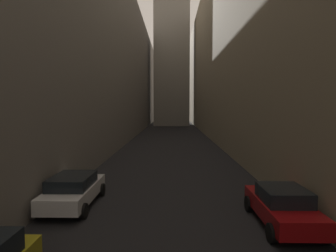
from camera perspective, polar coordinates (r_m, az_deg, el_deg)
The scene contains 5 objects.
ground_plane at distance 35.15m, azimuth 0.58°, elevation -3.71°, with size 264.00×264.00×0.00m, color black.
building_block_left at distance 39.66m, azimuth -19.28°, elevation 12.55°, with size 15.33×108.00×21.53m, color slate.
building_block_right at distance 39.16m, azimuth 17.19°, elevation 15.33°, with size 10.56×108.00×25.07m, color gray.
parked_car_left_far at distance 14.46m, azimuth -17.91°, elevation -11.71°, with size 2.05×4.54×1.48m.
parked_car_right_far at distance 12.52m, azimuth 21.34°, elevation -14.26°, with size 2.00×4.42×1.52m.
Camera 1 is at (0.14, 13.15, 4.62)m, focal length 31.28 mm.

